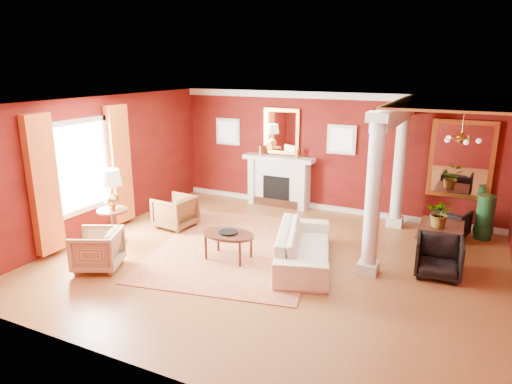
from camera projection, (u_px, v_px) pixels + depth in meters
The scene contains 27 objects.
ground at pixel (272, 262), 8.45m from camera, with size 8.00×8.00×0.00m, color brown.
room_shell at pixel (273, 155), 7.91m from camera, with size 8.04×7.04×2.92m.
fireplace at pixel (279, 181), 11.70m from camera, with size 1.85×0.42×1.29m.
overmantel_mirror at pixel (281, 131), 11.48m from camera, with size 0.95×0.07×1.15m.
flank_window_left at pixel (228, 132), 12.17m from camera, with size 0.70×0.07×0.70m.
flank_window_right at pixel (341, 140), 10.86m from camera, with size 0.70×0.07×0.70m.
left_window at pixel (84, 173), 9.19m from camera, with size 0.21×2.55×2.60m.
column_front at pixel (373, 195), 7.61m from camera, with size 0.36×0.36×2.80m.
column_back at pixel (400, 164), 9.95m from camera, with size 0.36×0.36×2.80m.
header_beam at pixel (396, 114), 8.68m from camera, with size 0.30×3.20×0.32m, color silver.
amber_ceiling at pixel (463, 103), 8.00m from camera, with size 2.30×3.40×0.04m, color #C98B3B.
dining_mirror at pixel (461, 160), 9.81m from camera, with size 1.30×0.07×1.70m.
chandelier at pixel (462, 138), 8.19m from camera, with size 0.60×0.62×0.75m.
crown_trim at pixel (333, 96), 10.69m from camera, with size 8.00×0.08×0.16m, color silver.
base_trim at pixel (328, 208), 11.43m from camera, with size 8.00×0.08×0.12m, color silver.
rug at pixel (238, 247), 9.09m from camera, with size 3.04×4.06×0.02m, color maroon.
sofa at pixel (304, 240), 8.25m from camera, with size 2.33×0.68×0.91m, color beige.
armchair_leopard at pixel (175, 210), 10.14m from camera, with size 0.77×0.72×0.80m, color black.
armchair_stripe at pixel (97, 248), 8.07m from camera, with size 0.77×0.72×0.79m, color tan.
coffee_table at pixel (228, 235), 8.45m from camera, with size 1.02×1.02×0.52m.
coffee_book at pixel (224, 227), 8.42m from camera, with size 0.18×0.02×0.24m, color black.
side_table at pixel (111, 194), 9.08m from camera, with size 0.61×0.61×1.53m.
dining_table at pixel (442, 234), 8.72m from camera, with size 1.43×0.50×0.80m, color black.
dining_chair_near at pixel (439, 255), 7.79m from camera, with size 0.74×0.70×0.77m, color black.
dining_chair_far at pixel (451, 222), 9.60m from camera, with size 0.64×0.60×0.66m, color black.
green_urn at pixel (484, 222), 9.48m from camera, with size 0.39×0.39×0.95m.
potted_plant at pixel (442, 202), 8.64m from camera, with size 0.51×0.57×0.44m, color #26591E.
Camera 1 is at (3.13, -7.14, 3.52)m, focal length 32.00 mm.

